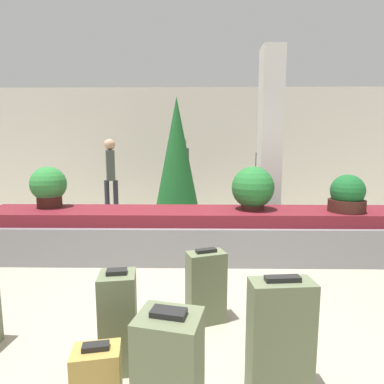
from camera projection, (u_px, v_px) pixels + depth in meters
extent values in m
plane|color=#9E937F|center=(189.00, 323.00, 2.61)|extent=(18.00, 18.00, 0.00)
cube|color=beige|center=(194.00, 148.00, 8.18)|extent=(18.00, 0.06, 3.20)
cube|color=gray|center=(192.00, 238.00, 4.29)|extent=(6.15, 0.98, 0.50)
cube|color=maroon|center=(192.00, 215.00, 4.24)|extent=(5.90, 0.82, 0.17)
cube|color=silver|center=(270.00, 145.00, 5.09)|extent=(0.36, 0.36, 3.20)
cube|color=#5B6647|center=(169.00, 376.00, 1.54)|extent=(0.37, 0.33, 0.67)
cube|color=black|center=(169.00, 313.00, 1.50)|extent=(0.19, 0.13, 0.03)
cube|color=black|center=(96.00, 347.00, 1.57)|extent=(0.15, 0.08, 0.03)
cube|color=#5B6647|center=(206.00, 287.00, 2.60)|extent=(0.37, 0.28, 0.63)
cube|color=black|center=(206.00, 251.00, 2.56)|extent=(0.19, 0.12, 0.03)
cube|color=#5B6647|center=(280.00, 339.00, 1.79)|extent=(0.39, 0.21, 0.73)
cube|color=black|center=(283.00, 279.00, 1.74)|extent=(0.21, 0.08, 0.03)
cube|color=#5B6647|center=(118.00, 321.00, 2.03)|extent=(0.27, 0.26, 0.68)
cube|color=black|center=(117.00, 272.00, 1.98)|extent=(0.14, 0.10, 0.03)
cylinder|color=#381914|center=(346.00, 206.00, 4.06)|extent=(0.47, 0.47, 0.17)
sphere|color=#195B28|center=(347.00, 191.00, 4.03)|extent=(0.44, 0.44, 0.44)
cylinder|color=#381914|center=(252.00, 204.00, 4.23)|extent=(0.33, 0.33, 0.15)
sphere|color=#236B2D|center=(253.00, 187.00, 4.20)|extent=(0.59, 0.59, 0.59)
cylinder|color=#381914|center=(50.00, 200.00, 4.39)|extent=(0.35, 0.35, 0.21)
sphere|color=#2D7F38|center=(48.00, 184.00, 4.36)|extent=(0.51, 0.51, 0.51)
cylinder|color=#282833|center=(258.00, 203.00, 6.38)|extent=(0.11, 0.11, 0.82)
cylinder|color=#282833|center=(268.00, 203.00, 6.38)|extent=(0.11, 0.11, 0.82)
cube|color=#232328|center=(264.00, 168.00, 6.29)|extent=(0.35, 0.24, 0.65)
sphere|color=beige|center=(265.00, 147.00, 6.23)|extent=(0.24, 0.24, 0.24)
cylinder|color=#282833|center=(177.00, 198.00, 6.78)|extent=(0.11, 0.11, 0.88)
cylinder|color=#282833|center=(185.00, 199.00, 6.78)|extent=(0.11, 0.11, 0.88)
cube|color=#474C47|center=(181.00, 164.00, 6.68)|extent=(0.37, 0.31, 0.69)
sphere|color=#936B4C|center=(181.00, 142.00, 6.62)|extent=(0.26, 0.26, 0.26)
cylinder|color=#282833|center=(107.00, 199.00, 6.80)|extent=(0.11, 0.11, 0.85)
cylinder|color=#282833|center=(116.00, 199.00, 6.79)|extent=(0.11, 0.11, 0.85)
cube|color=#474C47|center=(110.00, 165.00, 6.69)|extent=(0.27, 0.36, 0.67)
sphere|color=tan|center=(110.00, 145.00, 6.63)|extent=(0.25, 0.25, 0.25)
cylinder|color=#4C331E|center=(177.00, 224.00, 5.84)|extent=(0.16, 0.16, 0.18)
cone|color=#195623|center=(177.00, 159.00, 5.67)|extent=(0.92, 0.92, 2.33)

